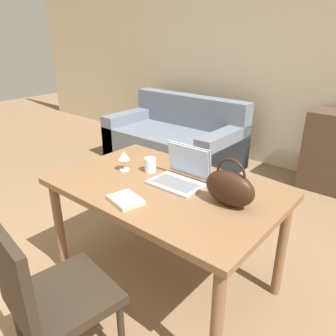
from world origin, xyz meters
TOP-DOWN VIEW (x-y plane):
  - ground_plane at (0.00, 0.00)m, footprint 14.00×14.00m
  - wall_back at (0.00, 3.07)m, footprint 10.00×0.06m
  - dining_table at (0.06, 0.57)m, footprint 1.37×0.87m
  - chair at (0.06, -0.25)m, footprint 0.50×0.50m
  - couch at (-1.28, 2.36)m, footprint 1.69×0.91m
  - laptop at (0.11, 0.68)m, footprint 0.32×0.26m
  - drinking_glass at (-0.15, 0.67)m, footprint 0.08×0.08m
  - wine_glass at (-0.30, 0.58)m, footprint 0.08×0.08m
  - handbag at (0.48, 0.61)m, footprint 0.28×0.13m
  - book at (0.03, 0.28)m, footprint 0.21×0.18m

SIDE VIEW (x-z plane):
  - ground_plane at x=0.00m, z-range 0.00..0.00m
  - couch at x=-1.28m, z-range -0.13..0.69m
  - chair at x=0.06m, z-range 0.05..0.91m
  - dining_table at x=0.06m, z-range 0.28..1.01m
  - book at x=0.03m, z-range 0.72..0.75m
  - drinking_glass at x=-0.15m, z-range 0.72..0.82m
  - laptop at x=0.11m, z-range 0.67..0.90m
  - wine_glass at x=-0.30m, z-range 0.75..0.89m
  - handbag at x=0.48m, z-range 0.69..0.96m
  - wall_back at x=0.00m, z-range 0.00..2.70m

